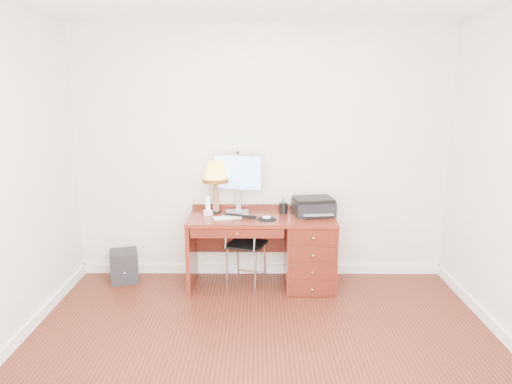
{
  "coord_description": "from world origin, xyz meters",
  "views": [
    {
      "loc": [
        -0.03,
        -3.55,
        2.07
      ],
      "look_at": [
        -0.06,
        1.2,
        1.05
      ],
      "focal_mm": 35.0,
      "sensor_mm": 36.0,
      "label": 1
    }
  ],
  "objects_px": {
    "monitor": "(237,176)",
    "chair": "(246,241)",
    "leg_lamp": "(215,175)",
    "desk": "(292,247)",
    "printer": "(313,206)",
    "equipment_box": "(124,266)",
    "phone": "(208,209)"
  },
  "relations": [
    {
      "from": "printer",
      "to": "phone",
      "type": "height_order",
      "value": "phone"
    },
    {
      "from": "leg_lamp",
      "to": "printer",
      "type": "bearing_deg",
      "value": -4.16
    },
    {
      "from": "monitor",
      "to": "chair",
      "type": "distance_m",
      "value": 0.69
    },
    {
      "from": "leg_lamp",
      "to": "monitor",
      "type": "bearing_deg",
      "value": 10.2
    },
    {
      "from": "monitor",
      "to": "chair",
      "type": "relative_size",
      "value": 0.79
    },
    {
      "from": "monitor",
      "to": "printer",
      "type": "height_order",
      "value": "monitor"
    },
    {
      "from": "desk",
      "to": "chair",
      "type": "distance_m",
      "value": 0.49
    },
    {
      "from": "equipment_box",
      "to": "phone",
      "type": "bearing_deg",
      "value": -17.95
    },
    {
      "from": "desk",
      "to": "equipment_box",
      "type": "xyz_separation_m",
      "value": [
        -1.8,
        0.1,
        -0.25
      ]
    },
    {
      "from": "printer",
      "to": "leg_lamp",
      "type": "bearing_deg",
      "value": 166.16
    },
    {
      "from": "chair",
      "to": "monitor",
      "type": "bearing_deg",
      "value": 141.34
    },
    {
      "from": "phone",
      "to": "chair",
      "type": "height_order",
      "value": "phone"
    },
    {
      "from": "leg_lamp",
      "to": "phone",
      "type": "bearing_deg",
      "value": -133.74
    },
    {
      "from": "printer",
      "to": "equipment_box",
      "type": "bearing_deg",
      "value": 169.53
    },
    {
      "from": "chair",
      "to": "equipment_box",
      "type": "xyz_separation_m",
      "value": [
        -1.31,
        0.06,
        -0.31
      ]
    },
    {
      "from": "printer",
      "to": "leg_lamp",
      "type": "relative_size",
      "value": 0.82
    },
    {
      "from": "printer",
      "to": "equipment_box",
      "type": "height_order",
      "value": "printer"
    },
    {
      "from": "phone",
      "to": "chair",
      "type": "relative_size",
      "value": 0.24
    },
    {
      "from": "phone",
      "to": "equipment_box",
      "type": "distance_m",
      "value": 1.12
    },
    {
      "from": "desk",
      "to": "equipment_box",
      "type": "distance_m",
      "value": 1.82
    },
    {
      "from": "desk",
      "to": "chair",
      "type": "relative_size",
      "value": 1.91
    },
    {
      "from": "printer",
      "to": "chair",
      "type": "xyz_separation_m",
      "value": [
        -0.7,
        -0.03,
        -0.36
      ]
    },
    {
      "from": "monitor",
      "to": "equipment_box",
      "type": "bearing_deg",
      "value": -161.61
    },
    {
      "from": "monitor",
      "to": "leg_lamp",
      "type": "bearing_deg",
      "value": -155.49
    },
    {
      "from": "monitor",
      "to": "leg_lamp",
      "type": "height_order",
      "value": "monitor"
    },
    {
      "from": "desk",
      "to": "equipment_box",
      "type": "height_order",
      "value": "desk"
    },
    {
      "from": "desk",
      "to": "printer",
      "type": "bearing_deg",
      "value": 17.7
    },
    {
      "from": "desk",
      "to": "monitor",
      "type": "xyz_separation_m",
      "value": [
        -0.58,
        0.18,
        0.73
      ]
    },
    {
      "from": "desk",
      "to": "monitor",
      "type": "height_order",
      "value": "monitor"
    },
    {
      "from": "chair",
      "to": "desk",
      "type": "bearing_deg",
      "value": 14.43
    },
    {
      "from": "monitor",
      "to": "phone",
      "type": "bearing_deg",
      "value": -143.76
    },
    {
      "from": "monitor",
      "to": "chair",
      "type": "xyz_separation_m",
      "value": [
        0.09,
        -0.15,
        -0.66
      ]
    }
  ]
}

